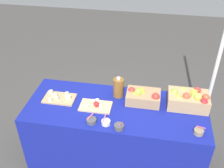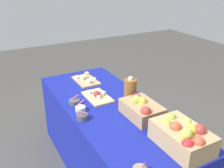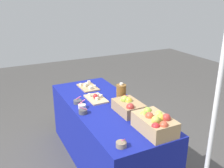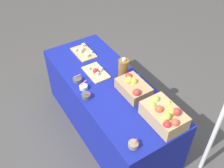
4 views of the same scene
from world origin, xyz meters
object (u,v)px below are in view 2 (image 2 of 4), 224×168
(apple_crate_middle, at_px, (141,108))
(cider_jug, at_px, (130,90))
(apple_crate_left, at_px, (182,136))
(cutting_board_back, at_px, (86,80))
(sample_bowl_near, at_px, (82,117))
(sample_bowl_extra, at_px, (80,109))
(sample_bowl_far, at_px, (74,102))
(cutting_board_front, at_px, (97,96))

(apple_crate_middle, bearing_deg, cider_jug, 166.97)
(apple_crate_left, bearing_deg, cider_jug, 175.86)
(cutting_board_back, bearing_deg, apple_crate_middle, 7.18)
(apple_crate_left, bearing_deg, sample_bowl_near, -145.10)
(apple_crate_left, distance_m, sample_bowl_extra, 0.90)
(apple_crate_middle, height_order, cutting_board_back, apple_crate_middle)
(apple_crate_left, height_order, apple_crate_middle, apple_crate_left)
(apple_crate_left, relative_size, apple_crate_middle, 1.17)
(sample_bowl_near, xyz_separation_m, sample_bowl_far, (-0.28, 0.04, -0.00))
(apple_crate_middle, height_order, cutting_board_front, apple_crate_middle)
(apple_crate_middle, height_order, cider_jug, cider_jug)
(cutting_board_front, height_order, cutting_board_back, cutting_board_front)
(apple_crate_middle, bearing_deg, cutting_board_back, -172.82)
(cutting_board_front, xyz_separation_m, sample_bowl_extra, (0.16, -0.24, 0.01))
(cutting_board_front, bearing_deg, cutting_board_back, 171.63)
(sample_bowl_extra, bearing_deg, cutting_board_front, 123.41)
(cutting_board_front, xyz_separation_m, cutting_board_back, (-0.42, 0.06, -0.00))
(apple_crate_middle, xyz_separation_m, cutting_board_back, (-0.89, -0.11, -0.06))
(sample_bowl_extra, bearing_deg, apple_crate_middle, 52.38)
(cutting_board_front, bearing_deg, cider_jug, 49.39)
(cutting_board_back, height_order, sample_bowl_extra, sample_bowl_extra)
(apple_crate_middle, relative_size, sample_bowl_extra, 3.56)
(sample_bowl_near, relative_size, sample_bowl_far, 0.96)
(sample_bowl_far, height_order, cider_jug, cider_jug)
(sample_bowl_far, bearing_deg, sample_bowl_near, -7.82)
(apple_crate_left, bearing_deg, cutting_board_back, -174.94)
(sample_bowl_far, distance_m, sample_bowl_extra, 0.14)
(apple_crate_middle, relative_size, cutting_board_back, 1.05)
(apple_crate_middle, height_order, sample_bowl_extra, apple_crate_middle)
(apple_crate_middle, xyz_separation_m, sample_bowl_near, (-0.18, -0.45, -0.05))
(apple_crate_left, height_order, cider_jug, cider_jug)
(cutting_board_front, xyz_separation_m, sample_bowl_near, (0.29, -0.28, 0.01))
(apple_crate_middle, xyz_separation_m, cutting_board_front, (-0.47, -0.17, -0.06))
(apple_crate_middle, xyz_separation_m, sample_bowl_far, (-0.46, -0.41, -0.05))
(cutting_board_front, height_order, sample_bowl_near, sample_bowl_near)
(cutting_board_front, relative_size, cutting_board_back, 0.97)
(sample_bowl_far, height_order, sample_bowl_extra, sample_bowl_extra)
(sample_bowl_near, height_order, cider_jug, cider_jug)
(cutting_board_front, relative_size, cider_jug, 1.38)
(apple_crate_left, relative_size, sample_bowl_near, 4.36)
(apple_crate_left, height_order, cutting_board_front, apple_crate_left)
(sample_bowl_far, bearing_deg, cider_jug, 68.19)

